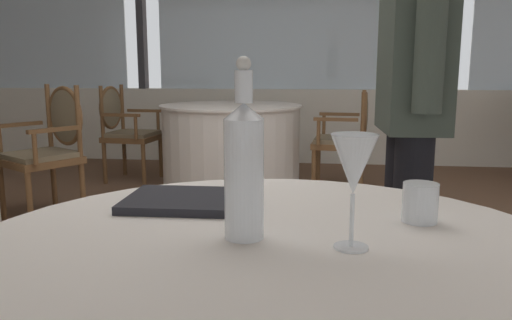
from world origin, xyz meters
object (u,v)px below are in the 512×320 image
(dining_chair_2_1, at_px, (124,126))
(diner_person_1, at_px, (412,88))
(water_bottle, at_px, (244,167))
(wine_glass, at_px, (354,167))
(dining_chair_1_1, at_px, (51,141))
(water_tumbler, at_px, (420,203))
(menu_book, at_px, (191,201))
(dining_chair_2_0, at_px, (349,133))

(dining_chair_2_1, bearing_deg, diner_person_1, -46.88)
(water_bottle, height_order, dining_chair_2_1, water_bottle)
(wine_glass, height_order, dining_chair_1_1, same)
(wine_glass, xyz_separation_m, dining_chair_2_1, (-1.91, 3.79, -0.37))
(diner_person_1, bearing_deg, water_bottle, -119.15)
(wine_glass, relative_size, water_tumbler, 2.49)
(menu_book, relative_size, diner_person_1, 0.18)
(dining_chair_2_1, distance_m, diner_person_1, 3.64)
(water_tumbler, distance_m, diner_person_1, 0.77)
(water_bottle, xyz_separation_m, menu_book, (-0.16, 0.23, -0.13))
(wine_glass, distance_m, water_tumbler, 0.27)
(water_tumbler, xyz_separation_m, dining_chair_2_0, (0.08, 3.38, -0.27))
(menu_book, xyz_separation_m, diner_person_1, (0.63, 0.65, 0.25))
(wine_glass, xyz_separation_m, diner_person_1, (0.26, 0.91, 0.11))
(water_bottle, distance_m, wine_glass, 0.21)
(wine_glass, distance_m, dining_chair_2_0, 3.59)
(wine_glass, xyz_separation_m, dining_chair_2_0, (0.23, 3.56, -0.38))
(water_tumbler, height_order, dining_chair_2_1, dining_chair_2_1)
(water_bottle, relative_size, menu_book, 1.12)
(water_tumbler, distance_m, dining_chair_2_1, 4.17)
(water_bottle, bearing_deg, wine_glass, -10.12)
(dining_chair_2_0, bearing_deg, wine_glass, 92.36)
(dining_chair_2_0, relative_size, dining_chair_2_1, 0.96)
(wine_glass, bearing_deg, dining_chair_2_1, 116.69)
(water_bottle, bearing_deg, diner_person_1, 61.92)
(water_tumbler, xyz_separation_m, dining_chair_2_1, (-2.07, 3.61, -0.26))
(water_bottle, height_order, menu_book, water_bottle)
(water_bottle, relative_size, wine_glass, 1.65)
(wine_glass, bearing_deg, diner_person_1, 73.85)
(wine_glass, xyz_separation_m, water_tumbler, (0.16, 0.18, -0.11))
(water_tumbler, bearing_deg, dining_chair_2_1, 119.76)
(water_tumbler, height_order, menu_book, water_tumbler)
(wine_glass, relative_size, dining_chair_2_1, 0.23)
(dining_chair_1_1, distance_m, diner_person_1, 2.80)
(dining_chair_2_1, height_order, diner_person_1, diner_person_1)
(water_bottle, height_order, water_tumbler, water_bottle)
(water_tumbler, bearing_deg, water_bottle, -157.93)
(dining_chair_1_1, bearing_deg, dining_chair_2_0, 147.39)
(water_tumbler, relative_size, menu_book, 0.27)
(dining_chair_2_1, bearing_deg, water_tumbler, -54.12)
(dining_chair_2_0, bearing_deg, dining_chair_1_1, 31.17)
(water_tumbler, distance_m, dining_chair_2_0, 3.39)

